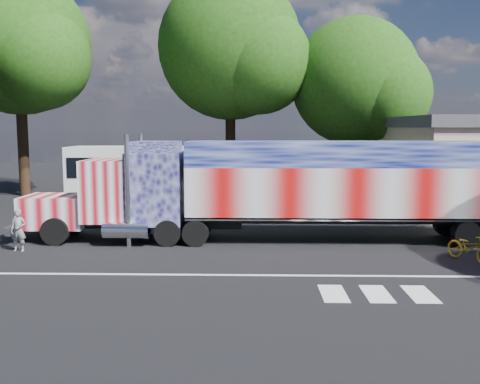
{
  "coord_description": "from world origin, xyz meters",
  "views": [
    {
      "loc": [
        0.55,
        -19.29,
        4.61
      ],
      "look_at": [
        0.0,
        3.0,
        1.9
      ],
      "focal_mm": 40.0,
      "sensor_mm": 36.0,
      "label": 1
    }
  ],
  "objects_px": {
    "woman": "(18,230)",
    "tree_n_mid": "(233,48)",
    "semi_truck": "(289,186)",
    "coach_bus": "(178,177)",
    "bicycle": "(470,247)",
    "tree_nw_a": "(20,44)",
    "tree_ne_a": "(357,82)"
  },
  "relations": [
    {
      "from": "coach_bus",
      "to": "tree_nw_a",
      "type": "relative_size",
      "value": 0.82
    },
    {
      "from": "tree_ne_a",
      "to": "coach_bus",
      "type": "bearing_deg",
      "value": -147.46
    },
    {
      "from": "semi_truck",
      "to": "tree_n_mid",
      "type": "bearing_deg",
      "value": 100.03
    },
    {
      "from": "coach_bus",
      "to": "tree_ne_a",
      "type": "relative_size",
      "value": 1.01
    },
    {
      "from": "woman",
      "to": "tree_nw_a",
      "type": "height_order",
      "value": "tree_nw_a"
    },
    {
      "from": "coach_bus",
      "to": "woman",
      "type": "height_order",
      "value": "coach_bus"
    },
    {
      "from": "coach_bus",
      "to": "bicycle",
      "type": "bearing_deg",
      "value": -44.99
    },
    {
      "from": "semi_truck",
      "to": "tree_nw_a",
      "type": "distance_m",
      "value": 23.17
    },
    {
      "from": "bicycle",
      "to": "semi_truck",
      "type": "bearing_deg",
      "value": 123.52
    },
    {
      "from": "woman",
      "to": "bicycle",
      "type": "bearing_deg",
      "value": -4.84
    },
    {
      "from": "tree_n_mid",
      "to": "tree_nw_a",
      "type": "height_order",
      "value": "tree_n_mid"
    },
    {
      "from": "woman",
      "to": "semi_truck",
      "type": "bearing_deg",
      "value": 11.07
    },
    {
      "from": "woman",
      "to": "tree_n_mid",
      "type": "distance_m",
      "value": 21.99
    },
    {
      "from": "coach_bus",
      "to": "tree_n_mid",
      "type": "distance_m",
      "value": 11.79
    },
    {
      "from": "tree_n_mid",
      "to": "tree_ne_a",
      "type": "distance_m",
      "value": 8.88
    },
    {
      "from": "semi_truck",
      "to": "tree_nw_a",
      "type": "bearing_deg",
      "value": 140.12
    },
    {
      "from": "bicycle",
      "to": "tree_n_mid",
      "type": "relative_size",
      "value": 0.12
    },
    {
      "from": "semi_truck",
      "to": "tree_nw_a",
      "type": "relative_size",
      "value": 1.39
    },
    {
      "from": "coach_bus",
      "to": "tree_nw_a",
      "type": "xyz_separation_m",
      "value": [
        -11.03,
        5.56,
        8.17
      ]
    },
    {
      "from": "semi_truck",
      "to": "coach_bus",
      "type": "distance_m",
      "value": 10.2
    },
    {
      "from": "tree_ne_a",
      "to": "tree_nw_a",
      "type": "bearing_deg",
      "value": -175.72
    },
    {
      "from": "tree_nw_a",
      "to": "tree_ne_a",
      "type": "height_order",
      "value": "tree_nw_a"
    },
    {
      "from": "coach_bus",
      "to": "tree_n_mid",
      "type": "xyz_separation_m",
      "value": [
        2.82,
        7.98,
        8.21
      ]
    },
    {
      "from": "tree_nw_a",
      "to": "tree_n_mid",
      "type": "bearing_deg",
      "value": 9.92
    },
    {
      "from": "woman",
      "to": "tree_nw_a",
      "type": "distance_m",
      "value": 19.69
    },
    {
      "from": "coach_bus",
      "to": "tree_nw_a",
      "type": "bearing_deg",
      "value": 153.24
    },
    {
      "from": "woman",
      "to": "tree_ne_a",
      "type": "distance_m",
      "value": 24.8
    },
    {
      "from": "semi_truck",
      "to": "bicycle",
      "type": "distance_m",
      "value": 7.08
    },
    {
      "from": "semi_truck",
      "to": "woman",
      "type": "distance_m",
      "value": 10.53
    },
    {
      "from": "woman",
      "to": "tree_n_mid",
      "type": "bearing_deg",
      "value": 67.75
    },
    {
      "from": "tree_nw_a",
      "to": "coach_bus",
      "type": "bearing_deg",
      "value": -26.76
    },
    {
      "from": "bicycle",
      "to": "tree_nw_a",
      "type": "bearing_deg",
      "value": 115.02
    }
  ]
}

